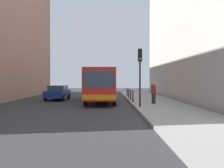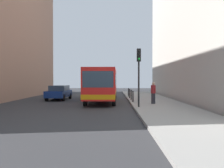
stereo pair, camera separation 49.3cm
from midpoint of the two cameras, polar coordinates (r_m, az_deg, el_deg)
name	(u,v)px [view 1 (the left image)]	position (r m, az deg, el deg)	size (l,w,h in m)	color
ground_plane	(92,105)	(20.92, -5.13, -4.69)	(80.00, 80.00, 0.00)	#2D2D30
sidewalk	(158,104)	(21.21, 9.62, -4.42)	(4.40, 40.00, 0.15)	gray
building_right	(212,14)	(27.46, 21.12, 14.60)	(7.00, 32.00, 17.12)	#BCB7AD
bus	(102,83)	(23.89, -2.83, 0.17)	(2.70, 11.06, 3.00)	red
car_beside_bus	(58,92)	(26.39, -12.61, -1.82)	(2.00, 4.47, 1.48)	navy
traffic_light	(140,66)	(17.94, 5.54, 3.97)	(0.28, 0.33, 4.10)	black
bollard_near	(133,96)	(21.96, 4.10, -2.78)	(0.11, 0.11, 0.95)	black
bollard_mid	(131,95)	(24.21, 3.64, -2.43)	(0.11, 0.11, 0.95)	black
bollard_far	(129,93)	(26.45, 3.25, -2.14)	(0.11, 0.11, 0.95)	black
bollard_farthest	(127,92)	(28.70, 2.93, -1.89)	(0.11, 0.11, 0.95)	black
pedestrian_near_signal	(154,93)	(20.44, 8.67, -2.01)	(0.38, 0.38, 1.71)	#26262D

